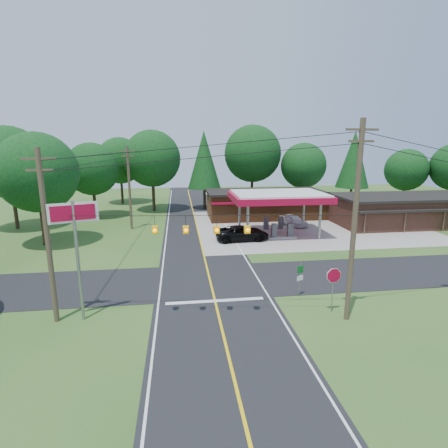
{
  "coord_description": "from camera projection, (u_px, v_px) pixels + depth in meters",
  "views": [
    {
      "loc": [
        -2.21,
        -24.88,
        10.12
      ],
      "look_at": [
        2.0,
        7.0,
        2.8
      ],
      "focal_mm": 28.0,
      "sensor_mm": 36.0,
      "label": 1
    }
  ],
  "objects": [
    {
      "name": "sedan_car",
      "position": [
        293.0,
        220.0,
        44.41
      ],
      "size": [
        5.54,
        5.54,
        1.43
      ],
      "primitive_type": "imported",
      "rotation": [
        0.0,
        0.0,
        0.42
      ],
      "color": "white",
      "rests_on": "ground"
    },
    {
      "name": "utility_pole_far_left",
      "position": [
        129.0,
        187.0,
        41.8
      ],
      "size": [
        1.8,
        0.3,
        10.0
      ],
      "color": "#473828",
      "rests_on": "ground"
    },
    {
      "name": "suv_car",
      "position": [
        242.0,
        233.0,
        37.64
      ],
      "size": [
        6.03,
        6.03,
        1.59
      ],
      "primitive_type": "imported",
      "rotation": [
        0.0,
        0.0,
        1.63
      ],
      "color": "black",
      "rests_on": "ground"
    },
    {
      "name": "ground",
      "position": [
        210.0,
        281.0,
        26.58
      ],
      "size": [
        120.0,
        120.0,
        0.0
      ],
      "primitive_type": "plane",
      "color": "#29531D",
      "rests_on": "ground"
    },
    {
      "name": "strip_building",
      "position": [
        414.0,
        210.0,
        45.17
      ],
      "size": [
        20.4,
        8.75,
        3.8
      ],
      "color": "#341C15",
      "rests_on": "ground"
    },
    {
      "name": "treeline_backdrop",
      "position": [
        199.0,
        164.0,
        48.23
      ],
      "size": [
        70.27,
        51.59,
        13.3
      ],
      "color": "#332316",
      "rests_on": "ground"
    },
    {
      "name": "convenience_store",
      "position": [
        265.0,
        204.0,
        49.65
      ],
      "size": [
        16.4,
        7.55,
        3.8
      ],
      "color": "brown",
      "rests_on": "ground"
    },
    {
      "name": "big_stop_sign",
      "position": [
        75.0,
        233.0,
        19.53
      ],
      "size": [
        2.52,
        0.94,
        7.11
      ],
      "color": "gray",
      "rests_on": "ground"
    },
    {
      "name": "octagonal_stop_sign",
      "position": [
        334.0,
        279.0,
        21.18
      ],
      "size": [
        0.98,
        0.1,
        2.87
      ],
      "color": "gray",
      "rests_on": "ground"
    },
    {
      "name": "route_sign_post",
      "position": [
        300.0,
        275.0,
        23.58
      ],
      "size": [
        0.48,
        0.23,
        2.51
      ],
      "color": "gray",
      "rests_on": "ground"
    },
    {
      "name": "overhead_beacons",
      "position": [
        201.0,
        217.0,
        19.27
      ],
      "size": [
        17.04,
        2.04,
        1.03
      ],
      "color": "black",
      "rests_on": "ground"
    },
    {
      "name": "utility_pole_north",
      "position": [
        152.0,
        177.0,
        58.53
      ],
      "size": [
        0.3,
        0.3,
        9.5
      ],
      "color": "#473828",
      "rests_on": "ground"
    },
    {
      "name": "main_highway",
      "position": [
        210.0,
        281.0,
        26.58
      ],
      "size": [
        8.0,
        120.0,
        0.02
      ],
      "primitive_type": "cube",
      "color": "black",
      "rests_on": "ground"
    },
    {
      "name": "lane_center_yellow",
      "position": [
        210.0,
        280.0,
        26.57
      ],
      "size": [
        0.15,
        110.0,
        0.0
      ],
      "primitive_type": "cube",
      "color": "yellow",
      "rests_on": "main_highway"
    },
    {
      "name": "utility_pole_near_right",
      "position": [
        355.0,
        221.0,
        19.45
      ],
      "size": [
        1.8,
        0.3,
        11.5
      ],
      "color": "#473828",
      "rests_on": "ground"
    },
    {
      "name": "cross_road",
      "position": [
        210.0,
        281.0,
        26.57
      ],
      "size": [
        70.0,
        7.0,
        0.02
      ],
      "primitive_type": "cube",
      "color": "black",
      "rests_on": "ground"
    },
    {
      "name": "utility_pole_near_left",
      "position": [
        47.0,
        235.0,
        19.38
      ],
      "size": [
        1.8,
        0.3,
        10.0
      ],
      "color": "#473828",
      "rests_on": "ground"
    },
    {
      "name": "gas_canopy",
      "position": [
        279.0,
        198.0,
        39.35
      ],
      "size": [
        10.6,
        7.4,
        4.88
      ],
      "color": "gray",
      "rests_on": "ground"
    }
  ]
}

